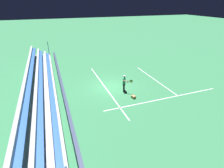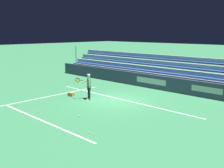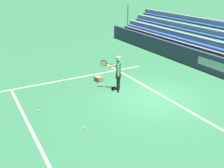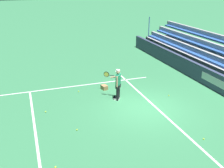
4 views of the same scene
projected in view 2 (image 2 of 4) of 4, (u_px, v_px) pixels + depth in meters
ground_plane at (115, 100)px, 17.28m from camera, size 160.00×160.00×0.00m
court_baseline_white at (120, 99)px, 17.63m from camera, size 12.00×0.10×0.01m
court_sideline_white at (28, 101)px, 17.25m from camera, size 0.10×12.00×0.01m
court_service_line_white at (42, 120)px, 13.39m from camera, size 8.22×0.10×0.01m
back_wall_sponsor_board at (157, 82)px, 20.58m from camera, size 23.94×0.25×1.10m
bleacher_stand at (170, 77)px, 21.84m from camera, size 22.74×2.40×2.95m
tennis_player at (88, 86)px, 17.38m from camera, size 0.96×0.83×1.71m
ball_box_cardboard at (71, 94)px, 18.41m from camera, size 0.46×0.38×0.26m
tennis_ball_near_player at (123, 93)px, 19.23m from camera, size 0.07×0.07×0.07m
tennis_ball_stray_back at (82, 93)px, 19.27m from camera, size 0.07×0.07×0.07m
tennis_ball_far_right at (52, 99)px, 17.43m from camera, size 0.07×0.07×0.07m
tennis_ball_midcourt at (88, 133)px, 11.66m from camera, size 0.07×0.07×0.07m
tennis_ball_by_box at (79, 116)px, 13.98m from camera, size 0.07×0.07×0.07m
tennis_ball_toward_net at (39, 112)px, 14.65m from camera, size 0.07×0.07×0.07m
tennis_ball_far_left at (166, 107)px, 15.71m from camera, size 0.07×0.07×0.07m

